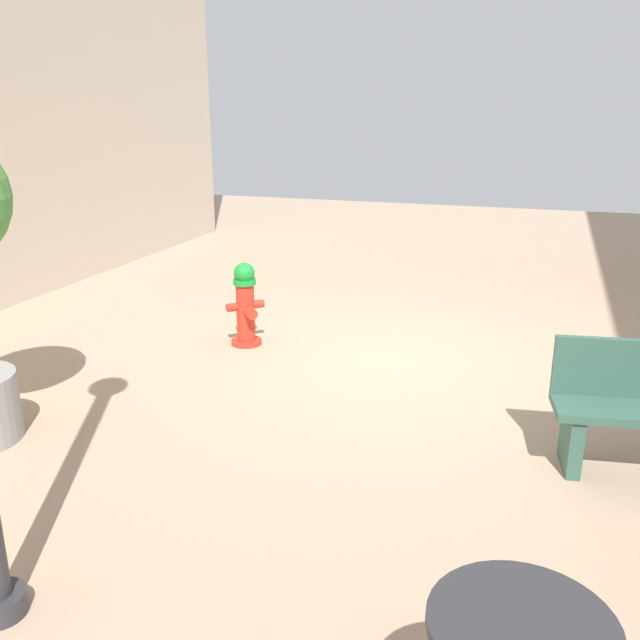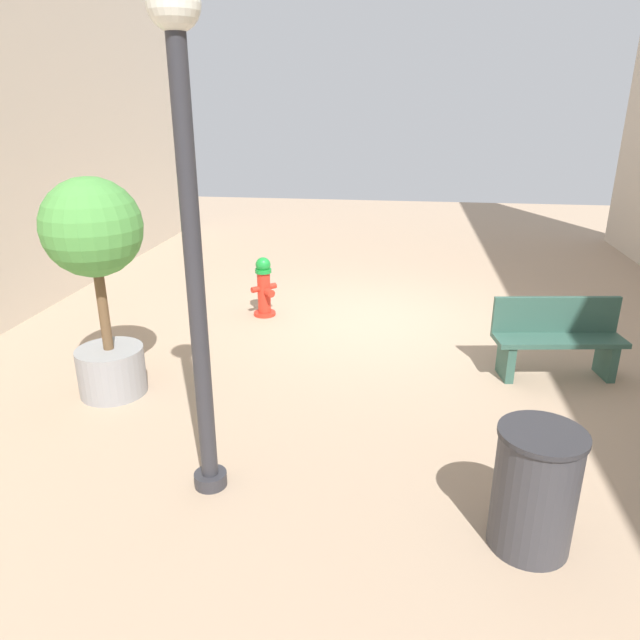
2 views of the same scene
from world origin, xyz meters
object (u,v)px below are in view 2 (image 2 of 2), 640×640
street_lamp (189,205)px  trash_bin (535,490)px  planter_tree (96,260)px  bench_near (557,337)px  fire_hydrant (264,287)px

street_lamp → trash_bin: 3.24m
planter_tree → street_lamp: 2.38m
bench_near → trash_bin: trash_bin is taller
fire_hydrant → bench_near: 4.24m
fire_hydrant → street_lamp: 4.72m
fire_hydrant → trash_bin: trash_bin is taller
trash_bin → street_lamp: bearing=-7.9°
planter_tree → trash_bin: bearing=156.1°
bench_near → planter_tree: bearing=13.3°
bench_near → street_lamp: size_ratio=0.40×
fire_hydrant → street_lamp: bearing=96.9°
street_lamp → planter_tree: bearing=-42.7°
bench_near → trash_bin: (0.85, 3.06, -0.00)m
street_lamp → trash_bin: size_ratio=4.03×
fire_hydrant → planter_tree: bearing=68.0°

